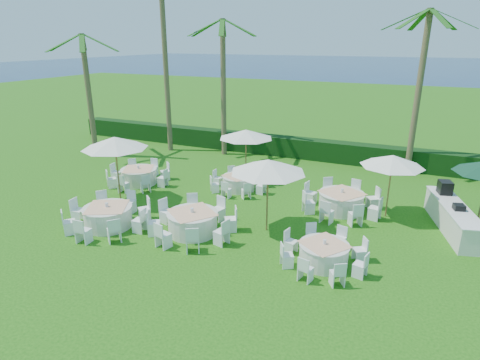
{
  "coord_description": "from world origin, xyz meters",
  "views": [
    {
      "loc": [
        6.13,
        -11.6,
        6.97
      ],
      "look_at": [
        -0.47,
        3.13,
        1.3
      ],
      "focal_mm": 30.0,
      "sensor_mm": 36.0,
      "label": 1
    }
  ],
  "objects_px": {
    "banquet_table_d": "(139,176)",
    "banquet_table_e": "(239,182)",
    "umbrella_b": "(268,166)",
    "umbrella_d": "(393,161)",
    "banquet_table_b": "(193,222)",
    "buffet_table": "(452,216)",
    "umbrella_c": "(246,134)",
    "banquet_table_a": "(108,216)",
    "banquet_table_c": "(324,253)",
    "umbrella_a": "(115,143)",
    "banquet_table_f": "(341,201)"
  },
  "relations": [
    {
      "from": "banquet_table_c",
      "to": "banquet_table_e",
      "type": "distance_m",
      "value": 7.45
    },
    {
      "from": "banquet_table_a",
      "to": "buffet_table",
      "type": "height_order",
      "value": "buffet_table"
    },
    {
      "from": "banquet_table_e",
      "to": "umbrella_a",
      "type": "distance_m",
      "value": 6.06
    },
    {
      "from": "umbrella_d",
      "to": "banquet_table_c",
      "type": "bearing_deg",
      "value": -107.55
    },
    {
      "from": "banquet_table_a",
      "to": "umbrella_b",
      "type": "distance_m",
      "value": 6.58
    },
    {
      "from": "banquet_table_d",
      "to": "umbrella_d",
      "type": "bearing_deg",
      "value": 4.34
    },
    {
      "from": "banquet_table_e",
      "to": "umbrella_c",
      "type": "height_order",
      "value": "umbrella_c"
    },
    {
      "from": "banquet_table_c",
      "to": "banquet_table_e",
      "type": "bearing_deg",
      "value": 136.19
    },
    {
      "from": "umbrella_d",
      "to": "buffet_table",
      "type": "distance_m",
      "value": 3.06
    },
    {
      "from": "umbrella_c",
      "to": "umbrella_d",
      "type": "height_order",
      "value": "umbrella_d"
    },
    {
      "from": "banquet_table_b",
      "to": "umbrella_b",
      "type": "xyz_separation_m",
      "value": [
        2.49,
        1.35,
        2.15
      ]
    },
    {
      "from": "banquet_table_a",
      "to": "banquet_table_c",
      "type": "height_order",
      "value": "banquet_table_a"
    },
    {
      "from": "banquet_table_f",
      "to": "umbrella_d",
      "type": "height_order",
      "value": "umbrella_d"
    },
    {
      "from": "banquet_table_c",
      "to": "umbrella_a",
      "type": "xyz_separation_m",
      "value": [
        -9.73,
        1.65,
        2.34
      ]
    },
    {
      "from": "banquet_table_f",
      "to": "buffet_table",
      "type": "relative_size",
      "value": 0.77
    },
    {
      "from": "banquet_table_e",
      "to": "umbrella_b",
      "type": "bearing_deg",
      "value": -52.09
    },
    {
      "from": "banquet_table_b",
      "to": "banquet_table_e",
      "type": "height_order",
      "value": "banquet_table_b"
    },
    {
      "from": "banquet_table_b",
      "to": "umbrella_b",
      "type": "bearing_deg",
      "value": 28.49
    },
    {
      "from": "banquet_table_b",
      "to": "banquet_table_f",
      "type": "bearing_deg",
      "value": 42.75
    },
    {
      "from": "banquet_table_d",
      "to": "buffet_table",
      "type": "xyz_separation_m",
      "value": [
        14.3,
        0.72,
        0.12
      ]
    },
    {
      "from": "banquet_table_f",
      "to": "umbrella_b",
      "type": "distance_m",
      "value": 4.35
    },
    {
      "from": "banquet_table_b",
      "to": "banquet_table_d",
      "type": "bearing_deg",
      "value": 145.34
    },
    {
      "from": "umbrella_c",
      "to": "banquet_table_a",
      "type": "bearing_deg",
      "value": -108.45
    },
    {
      "from": "banquet_table_d",
      "to": "umbrella_c",
      "type": "relative_size",
      "value": 1.12
    },
    {
      "from": "banquet_table_c",
      "to": "banquet_table_d",
      "type": "distance_m",
      "value": 11.08
    },
    {
      "from": "banquet_table_a",
      "to": "umbrella_a",
      "type": "relative_size",
      "value": 1.11
    },
    {
      "from": "banquet_table_a",
      "to": "banquet_table_c",
      "type": "xyz_separation_m",
      "value": [
        8.36,
        0.68,
        -0.06
      ]
    },
    {
      "from": "banquet_table_b",
      "to": "banquet_table_d",
      "type": "xyz_separation_m",
      "value": [
        -5.32,
        3.68,
        -0.03
      ]
    },
    {
      "from": "umbrella_b",
      "to": "banquet_table_f",
      "type": "bearing_deg",
      "value": 53.38
    },
    {
      "from": "umbrella_d",
      "to": "banquet_table_e",
      "type": "bearing_deg",
      "value": 176.88
    },
    {
      "from": "umbrella_c",
      "to": "buffet_table",
      "type": "xyz_separation_m",
      "value": [
        9.72,
        -2.41,
        -1.83
      ]
    },
    {
      "from": "banquet_table_d",
      "to": "banquet_table_a",
      "type": "bearing_deg",
      "value": -66.14
    },
    {
      "from": "banquet_table_c",
      "to": "umbrella_c",
      "type": "height_order",
      "value": "umbrella_c"
    },
    {
      "from": "umbrella_b",
      "to": "umbrella_a",
      "type": "bearing_deg",
      "value": 179.23
    },
    {
      "from": "banquet_table_c",
      "to": "umbrella_c",
      "type": "xyz_separation_m",
      "value": [
        -5.8,
        7.01,
        1.98
      ]
    },
    {
      "from": "banquet_table_d",
      "to": "umbrella_a",
      "type": "relative_size",
      "value": 1.06
    },
    {
      "from": "banquet_table_d",
      "to": "banquet_table_e",
      "type": "xyz_separation_m",
      "value": [
        5.0,
        1.28,
        -0.04
      ]
    },
    {
      "from": "banquet_table_a",
      "to": "umbrella_c",
      "type": "height_order",
      "value": "umbrella_c"
    },
    {
      "from": "banquet_table_e",
      "to": "umbrella_b",
      "type": "distance_m",
      "value": 5.09
    },
    {
      "from": "banquet_table_d",
      "to": "banquet_table_e",
      "type": "height_order",
      "value": "banquet_table_d"
    },
    {
      "from": "banquet_table_e",
      "to": "banquet_table_f",
      "type": "distance_m",
      "value": 5.1
    },
    {
      "from": "banquet_table_d",
      "to": "umbrella_d",
      "type": "relative_size",
      "value": 1.19
    },
    {
      "from": "banquet_table_b",
      "to": "banquet_table_f",
      "type": "relative_size",
      "value": 1.0
    },
    {
      "from": "banquet_table_f",
      "to": "umbrella_b",
      "type": "xyz_separation_m",
      "value": [
        -2.26,
        -3.04,
        2.15
      ]
    },
    {
      "from": "banquet_table_b",
      "to": "banquet_table_c",
      "type": "distance_m",
      "value": 5.06
    },
    {
      "from": "banquet_table_f",
      "to": "banquet_table_a",
      "type": "bearing_deg",
      "value": -146.82
    },
    {
      "from": "umbrella_d",
      "to": "umbrella_a",
      "type": "bearing_deg",
      "value": -164.41
    },
    {
      "from": "banquet_table_d",
      "to": "umbrella_b",
      "type": "xyz_separation_m",
      "value": [
        7.81,
        -2.33,
        2.18
      ]
    },
    {
      "from": "banquet_table_b",
      "to": "umbrella_d",
      "type": "bearing_deg",
      "value": 34.91
    },
    {
      "from": "umbrella_b",
      "to": "buffet_table",
      "type": "relative_size",
      "value": 0.65
    }
  ]
}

